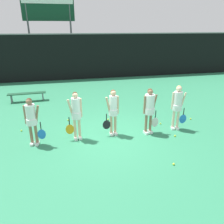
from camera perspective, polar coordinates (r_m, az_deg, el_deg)
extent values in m
plane|color=#2D7F56|center=(8.42, -0.21, -6.15)|extent=(140.00, 140.00, 0.00)
cube|color=black|center=(17.36, -7.42, 13.96)|extent=(60.00, 0.06, 3.35)
cube|color=slate|center=(17.22, -7.70, 19.61)|extent=(60.00, 0.08, 0.08)
cylinder|color=#515156|center=(19.31, -20.64, 17.25)|extent=(0.14, 0.14, 5.80)
cylinder|color=#515156|center=(19.18, -10.53, 18.18)|extent=(0.14, 0.14, 5.80)
cube|color=#0F3823|center=(19.18, -16.30, 24.14)|extent=(3.96, 0.12, 1.52)
cube|color=white|center=(19.15, -16.52, 25.96)|extent=(3.80, 0.02, 0.30)
cube|color=#19472D|center=(12.96, -21.36, 4.55)|extent=(2.02, 0.45, 0.04)
cylinder|color=slate|center=(13.07, -17.60, 4.09)|extent=(0.06, 0.06, 0.43)
cylinder|color=slate|center=(12.83, -17.63, 3.76)|extent=(0.06, 0.06, 0.43)
cylinder|color=slate|center=(13.26, -24.70, 3.35)|extent=(0.06, 0.06, 0.43)
cylinder|color=slate|center=(13.03, -24.85, 3.01)|extent=(0.06, 0.06, 0.43)
cylinder|color=#8C664C|center=(8.08, -19.17, -5.46)|extent=(0.10, 0.10, 0.82)
cylinder|color=#8C664C|center=(8.13, -20.37, -5.45)|extent=(0.10, 0.10, 0.82)
cube|color=white|center=(8.22, -18.92, -7.82)|extent=(0.15, 0.26, 0.09)
cube|color=white|center=(8.27, -20.10, -7.79)|extent=(0.15, 0.26, 0.09)
cylinder|color=white|center=(7.91, -20.21, -2.33)|extent=(0.37, 0.37, 0.21)
cylinder|color=white|center=(7.81, -20.45, -0.54)|extent=(0.32, 0.32, 0.68)
sphere|color=#8C664C|center=(7.67, -20.88, 2.53)|extent=(0.21, 0.21, 0.21)
sphere|color=#4C331E|center=(7.68, -20.86, 2.76)|extent=(0.19, 0.19, 0.19)
cylinder|color=#8C664C|center=(7.76, -19.03, -0.61)|extent=(0.22, 0.11, 0.65)
cylinder|color=#8C664C|center=(7.88, -21.76, -0.65)|extent=(0.08, 0.08, 0.65)
cylinder|color=black|center=(7.87, -18.15, -3.45)|extent=(0.03, 0.03, 0.27)
ellipsoid|color=blue|center=(8.01, -17.88, -5.56)|extent=(0.27, 0.03, 0.38)
cylinder|color=beige|center=(8.11, -8.50, -4.16)|extent=(0.10, 0.10, 0.86)
cylinder|color=beige|center=(8.09, -9.65, -4.29)|extent=(0.10, 0.10, 0.86)
cube|color=white|center=(8.26, -8.33, -6.65)|extent=(0.13, 0.25, 0.09)
cube|color=white|center=(8.24, -9.46, -6.79)|extent=(0.13, 0.25, 0.09)
cylinder|color=white|center=(7.89, -9.30, -0.82)|extent=(0.34, 0.34, 0.26)
cylinder|color=white|center=(7.79, -9.42, 1.06)|extent=(0.30, 0.30, 0.73)
sphere|color=beige|center=(7.64, -9.63, 4.33)|extent=(0.20, 0.20, 0.20)
sphere|color=#4C331E|center=(7.66, -9.66, 4.54)|extent=(0.18, 0.18, 0.18)
cylinder|color=beige|center=(7.78, -10.79, 0.83)|extent=(0.22, 0.09, 0.70)
cylinder|color=beige|center=(7.82, -8.12, 1.12)|extent=(0.08, 0.08, 0.70)
cylinder|color=black|center=(7.92, -11.12, -2.29)|extent=(0.03, 0.03, 0.28)
ellipsoid|color=orange|center=(8.05, -10.95, -4.47)|extent=(0.30, 0.03, 0.39)
cylinder|color=tan|center=(8.33, 0.84, -3.20)|extent=(0.10, 0.10, 0.85)
cylinder|color=tan|center=(8.29, -0.22, -3.33)|extent=(0.10, 0.10, 0.85)
cube|color=white|center=(8.47, 0.88, -5.62)|extent=(0.13, 0.25, 0.09)
cube|color=white|center=(8.43, -0.16, -5.76)|extent=(0.13, 0.25, 0.09)
cylinder|color=white|center=(8.11, 0.32, -0.03)|extent=(0.33, 0.33, 0.23)
cylinder|color=white|center=(8.02, 0.32, 1.82)|extent=(0.29, 0.29, 0.71)
sphere|color=tan|center=(7.87, 0.33, 4.97)|extent=(0.21, 0.21, 0.21)
sphere|color=#4C331E|center=(7.88, 0.29, 5.19)|extent=(0.19, 0.19, 0.19)
cylinder|color=tan|center=(7.97, -0.96, 1.61)|extent=(0.22, 0.09, 0.68)
cylinder|color=tan|center=(8.07, 1.52, 1.85)|extent=(0.08, 0.08, 0.68)
cylinder|color=black|center=(8.09, -1.45, -1.33)|extent=(0.03, 0.03, 0.26)
ellipsoid|color=black|center=(8.22, -1.43, -3.35)|extent=(0.30, 0.03, 0.36)
cylinder|color=#8C664C|center=(8.60, 9.99, -2.73)|extent=(0.10, 0.10, 0.85)
cylinder|color=#8C664C|center=(8.50, 8.87, -2.95)|extent=(0.10, 0.10, 0.85)
cube|color=white|center=(8.74, 9.94, -5.09)|extent=(0.15, 0.26, 0.09)
cube|color=white|center=(8.64, 8.83, -5.33)|extent=(0.15, 0.26, 0.09)
cylinder|color=white|center=(8.35, 9.65, 0.35)|extent=(0.41, 0.41, 0.24)
cylinder|color=white|center=(8.26, 9.77, 2.13)|extent=(0.36, 0.36, 0.72)
sphere|color=#8C664C|center=(8.12, 9.97, 5.21)|extent=(0.21, 0.21, 0.21)
sphere|color=#4C331E|center=(8.13, 9.91, 5.43)|extent=(0.19, 0.19, 0.19)
cylinder|color=#8C664C|center=(8.38, 11.03, 2.24)|extent=(0.23, 0.11, 0.68)
cylinder|color=#8C664C|center=(8.16, 8.52, 1.87)|extent=(0.08, 0.08, 0.68)
cylinder|color=black|center=(8.56, 11.34, -0.52)|extent=(0.03, 0.03, 0.29)
ellipsoid|color=silver|center=(8.69, 11.17, -2.62)|extent=(0.28, 0.03, 0.40)
cylinder|color=beige|center=(9.16, 16.82, -1.77)|extent=(0.10, 0.10, 0.86)
cylinder|color=beige|center=(9.11, 15.72, -1.79)|extent=(0.10, 0.10, 0.86)
cube|color=white|center=(9.29, 16.62, -4.03)|extent=(0.16, 0.26, 0.09)
cube|color=white|center=(9.24, 15.53, -4.06)|extent=(0.16, 0.26, 0.09)
cylinder|color=white|center=(8.96, 16.61, 1.22)|extent=(0.38, 0.38, 0.23)
cylinder|color=white|center=(8.87, 16.79, 2.89)|extent=(0.33, 0.33, 0.71)
sphere|color=beige|center=(8.74, 17.12, 5.78)|extent=(0.22, 0.22, 0.22)
sphere|color=#D8B772|center=(8.75, 17.10, 5.99)|extent=(0.20, 0.20, 0.20)
cylinder|color=beige|center=(8.94, 18.05, 2.80)|extent=(0.23, 0.12, 0.68)
cylinder|color=beige|center=(8.82, 15.57, 2.83)|extent=(0.08, 0.08, 0.68)
cylinder|color=black|center=(9.08, 18.25, 0.18)|extent=(0.03, 0.03, 0.28)
ellipsoid|color=blue|center=(9.20, 18.02, -1.74)|extent=(0.31, 0.03, 0.38)
sphere|color=#CCE033|center=(9.44, -22.59, -4.52)|extent=(0.07, 0.07, 0.07)
sphere|color=#CCE033|center=(10.42, 19.84, -1.68)|extent=(0.07, 0.07, 0.07)
sphere|color=#CCE033|center=(9.56, 12.55, -2.97)|extent=(0.06, 0.06, 0.06)
sphere|color=#CCE033|center=(8.66, 16.15, -5.98)|extent=(0.07, 0.07, 0.07)
sphere|color=#CCE033|center=(7.02, 15.80, -12.95)|extent=(0.07, 0.07, 0.07)
sphere|color=#CCE033|center=(9.87, -11.42, -2.06)|extent=(0.07, 0.07, 0.07)
sphere|color=#CCE033|center=(10.22, 16.79, -1.75)|extent=(0.07, 0.07, 0.07)
sphere|color=#CCE033|center=(9.73, -1.03, -1.96)|extent=(0.07, 0.07, 0.07)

